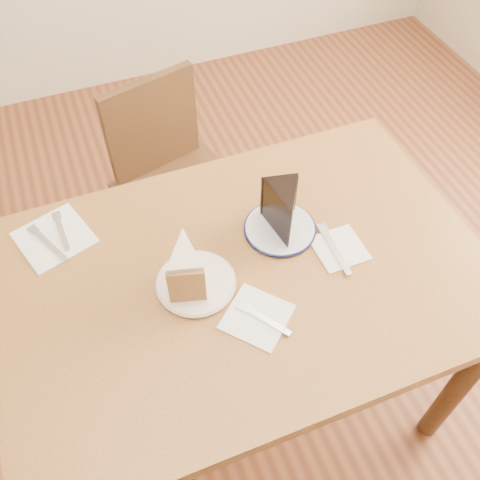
% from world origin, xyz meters
% --- Properties ---
extents(ground, '(4.00, 4.00, 0.00)m').
position_xyz_m(ground, '(0.00, 0.00, 0.00)').
color(ground, '#4B2414').
rests_on(ground, ground).
extents(table, '(1.20, 0.80, 0.75)m').
position_xyz_m(table, '(0.00, 0.00, 0.65)').
color(table, brown).
rests_on(table, ground).
extents(chair_far, '(0.49, 0.49, 0.82)m').
position_xyz_m(chair_far, '(-0.00, 0.64, 0.45)').
color(chair_far, '#321C0F').
rests_on(chair_far, ground).
extents(plate_cream, '(0.18, 0.18, 0.01)m').
position_xyz_m(plate_cream, '(-0.12, 0.01, 0.76)').
color(plate_cream, white).
rests_on(plate_cream, table).
extents(plate_navy, '(0.18, 0.18, 0.01)m').
position_xyz_m(plate_navy, '(0.14, 0.09, 0.76)').
color(plate_navy, white).
rests_on(plate_navy, table).
extents(carrot_cake, '(0.11, 0.13, 0.10)m').
position_xyz_m(carrot_cake, '(-0.13, 0.03, 0.81)').
color(carrot_cake, white).
rests_on(carrot_cake, plate_cream).
extents(chocolate_cake, '(0.11, 0.14, 0.12)m').
position_xyz_m(chocolate_cake, '(0.14, 0.08, 0.82)').
color(chocolate_cake, black).
rests_on(chocolate_cake, plate_navy).
extents(napkin_cream, '(0.19, 0.19, 0.00)m').
position_xyz_m(napkin_cream, '(-0.02, -0.13, 0.75)').
color(napkin_cream, white).
rests_on(napkin_cream, table).
extents(napkin_navy, '(0.12, 0.12, 0.00)m').
position_xyz_m(napkin_navy, '(0.25, -0.02, 0.75)').
color(napkin_navy, white).
rests_on(napkin_navy, table).
extents(napkin_spare, '(0.21, 0.21, 0.00)m').
position_xyz_m(napkin_spare, '(-0.41, 0.28, 0.75)').
color(napkin_spare, white).
rests_on(napkin_spare, table).
extents(fork_cream, '(0.09, 0.12, 0.00)m').
position_xyz_m(fork_cream, '(-0.01, -0.14, 0.76)').
color(fork_cream, silver).
rests_on(fork_cream, napkin_cream).
extents(knife_navy, '(0.02, 0.17, 0.00)m').
position_xyz_m(knife_navy, '(0.24, -0.02, 0.76)').
color(knife_navy, silver).
rests_on(knife_navy, napkin_navy).
extents(fork_spare, '(0.02, 0.14, 0.00)m').
position_xyz_m(fork_spare, '(-0.39, 0.29, 0.76)').
color(fork_spare, silver).
rests_on(fork_spare, napkin_spare).
extents(knife_spare, '(0.08, 0.15, 0.00)m').
position_xyz_m(knife_spare, '(-0.43, 0.26, 0.76)').
color(knife_spare, silver).
rests_on(knife_spare, napkin_spare).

